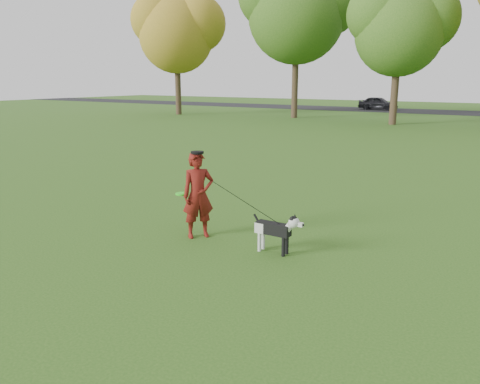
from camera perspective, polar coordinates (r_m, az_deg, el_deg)
The scene contains 6 objects.
ground at distance 8.37m, azimuth -0.39°, elevation -7.17°, with size 120.00×120.00×0.00m, color #285116.
man at distance 8.89m, azimuth -5.12°, elevation -0.38°, with size 0.60×0.40×1.65m, color #5F120D.
dog at distance 8.12m, azimuth 4.55°, elevation -4.44°, with size 0.99×0.20×0.75m.
car_left at distance 48.53m, azimuth 16.50°, elevation 10.35°, with size 1.51×3.74×1.28m, color black.
man_held_items at distance 8.29m, azimuth 0.52°, elevation -1.17°, with size 2.26×0.36×1.16m.
tree_row at distance 33.42m, azimuth 23.83°, elevation 20.16°, with size 51.74×8.86×12.01m.
Camera 1 is at (4.23, -6.58, 2.97)m, focal length 35.00 mm.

